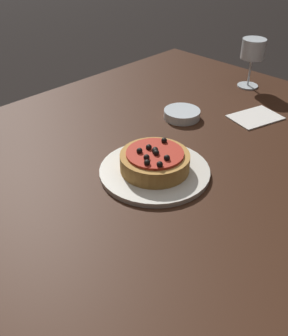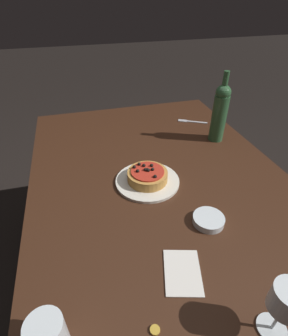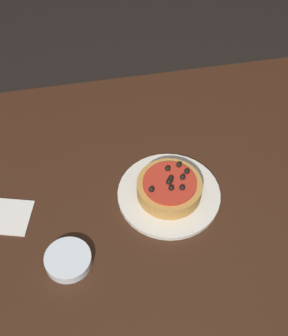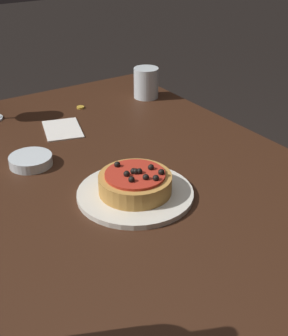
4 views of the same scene
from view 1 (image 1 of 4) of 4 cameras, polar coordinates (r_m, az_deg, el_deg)
name	(u,v)px [view 1 (image 1 of 4)]	position (r m, az deg, el deg)	size (l,w,h in m)	color
dining_table	(132,190)	(0.99, -1.73, -3.20)	(1.54, 1.06, 0.75)	#381E11
dinner_plate	(155,171)	(0.92, 1.55, -0.45)	(0.26, 0.26, 0.01)	silver
pizza	(155,161)	(0.90, 1.57, 1.04)	(0.16, 0.16, 0.06)	#BC843D
wine_glass	(253,51)	(1.39, 15.53, 16.01)	(0.08, 0.08, 0.16)	silver
side_bowl	(182,114)	(1.17, 5.52, 7.80)	(0.11, 0.11, 0.02)	silver
paper_napkin	(255,117)	(1.21, 15.84, 7.09)	(0.17, 0.14, 0.00)	silver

